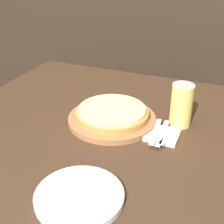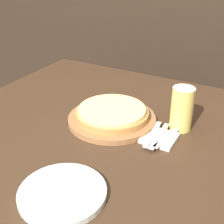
% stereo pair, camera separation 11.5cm
% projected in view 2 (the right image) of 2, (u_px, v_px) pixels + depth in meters
% --- Properties ---
extents(dining_table, '(1.11, 1.09, 0.75)m').
position_uv_depth(dining_table, '(98.00, 197.00, 1.34)').
color(dining_table, '#3D2819').
rests_on(dining_table, ground_plane).
extents(pizza_on_board, '(0.33, 0.33, 0.06)m').
position_uv_depth(pizza_on_board, '(112.00, 116.00, 1.16)').
color(pizza_on_board, '#99663D').
rests_on(pizza_on_board, dining_table).
extents(beer_glass, '(0.08, 0.08, 0.16)m').
position_uv_depth(beer_glass, '(182.00, 107.00, 1.08)').
color(beer_glass, '#E5C65B').
rests_on(beer_glass, dining_table).
extents(dinner_plate, '(0.23, 0.23, 0.02)m').
position_uv_depth(dinner_plate, '(62.00, 193.00, 0.82)').
color(dinner_plate, silver).
rests_on(dinner_plate, dining_table).
extents(napkin_stack, '(0.11, 0.11, 0.01)m').
position_uv_depth(napkin_stack, '(159.00, 138.00, 1.06)').
color(napkin_stack, silver).
rests_on(napkin_stack, dining_table).
extents(fork, '(0.04, 0.18, 0.00)m').
position_uv_depth(fork, '(153.00, 134.00, 1.06)').
color(fork, silver).
rests_on(fork, napkin_stack).
extents(dinner_knife, '(0.03, 0.18, 0.00)m').
position_uv_depth(dinner_knife, '(160.00, 136.00, 1.05)').
color(dinner_knife, silver).
rests_on(dinner_knife, napkin_stack).
extents(spoon, '(0.04, 0.15, 0.00)m').
position_uv_depth(spoon, '(167.00, 138.00, 1.04)').
color(spoon, silver).
rests_on(spoon, napkin_stack).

